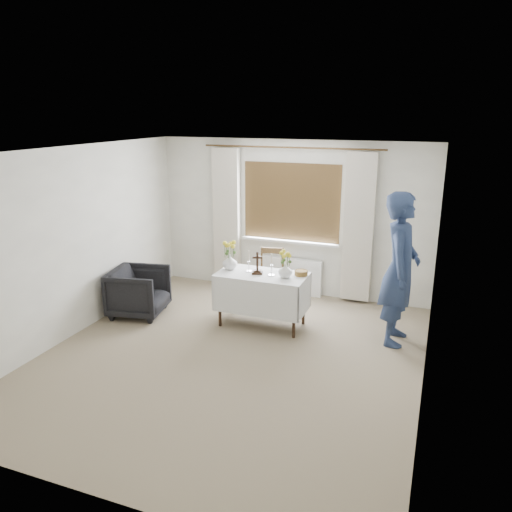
{
  "coord_description": "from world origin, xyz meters",
  "views": [
    {
      "loc": [
        2.26,
        -5.08,
        2.93
      ],
      "look_at": [
        0.01,
        0.84,
        1.07
      ],
      "focal_mm": 35.0,
      "sensor_mm": 36.0,
      "label": 1
    }
  ],
  "objects_px": {
    "altar_table": "(262,300)",
    "wooden_chair": "(271,276)",
    "person": "(400,269)",
    "flower_vase_right": "(285,270)",
    "wooden_cross": "(257,263)",
    "armchair": "(139,292)",
    "flower_vase_left": "(230,262)"
  },
  "relations": [
    {
      "from": "altar_table",
      "to": "wooden_chair",
      "type": "xyz_separation_m",
      "value": [
        -0.18,
        0.89,
        0.05
      ]
    },
    {
      "from": "wooden_cross",
      "to": "altar_table",
      "type": "bearing_deg",
      "value": 1.59
    },
    {
      "from": "person",
      "to": "armchair",
      "type": "bearing_deg",
      "value": 97.74
    },
    {
      "from": "armchair",
      "to": "person",
      "type": "distance_m",
      "value": 3.73
    },
    {
      "from": "altar_table",
      "to": "person",
      "type": "relative_size",
      "value": 0.63
    },
    {
      "from": "flower_vase_right",
      "to": "flower_vase_left",
      "type": "bearing_deg",
      "value": 175.44
    },
    {
      "from": "person",
      "to": "flower_vase_right",
      "type": "relative_size",
      "value": 10.05
    },
    {
      "from": "flower_vase_left",
      "to": "armchair",
      "type": "bearing_deg",
      "value": -166.82
    },
    {
      "from": "person",
      "to": "altar_table",
      "type": "bearing_deg",
      "value": 95.84
    },
    {
      "from": "wooden_chair",
      "to": "flower_vase_left",
      "type": "height_order",
      "value": "flower_vase_left"
    },
    {
      "from": "flower_vase_left",
      "to": "wooden_cross",
      "type": "bearing_deg",
      "value": -7.18
    },
    {
      "from": "altar_table",
      "to": "wooden_cross",
      "type": "relative_size",
      "value": 3.95
    },
    {
      "from": "altar_table",
      "to": "wooden_chair",
      "type": "height_order",
      "value": "wooden_chair"
    },
    {
      "from": "armchair",
      "to": "wooden_cross",
      "type": "relative_size",
      "value": 2.48
    },
    {
      "from": "wooden_chair",
      "to": "wooden_cross",
      "type": "height_order",
      "value": "wooden_cross"
    },
    {
      "from": "altar_table",
      "to": "flower_vase_left",
      "type": "bearing_deg",
      "value": 175.84
    },
    {
      "from": "wooden_chair",
      "to": "flower_vase_right",
      "type": "height_order",
      "value": "flower_vase_right"
    },
    {
      "from": "wooden_cross",
      "to": "wooden_chair",
      "type": "bearing_deg",
      "value": 82.19
    },
    {
      "from": "altar_table",
      "to": "armchair",
      "type": "relative_size",
      "value": 1.59
    },
    {
      "from": "altar_table",
      "to": "armchair",
      "type": "distance_m",
      "value": 1.86
    },
    {
      "from": "altar_table",
      "to": "flower_vase_right",
      "type": "distance_m",
      "value": 0.59
    },
    {
      "from": "altar_table",
      "to": "person",
      "type": "xyz_separation_m",
      "value": [
        1.81,
        0.15,
        0.61
      ]
    },
    {
      "from": "person",
      "to": "wooden_chair",
      "type": "bearing_deg",
      "value": 70.74
    },
    {
      "from": "armchair",
      "to": "wooden_chair",
      "type": "bearing_deg",
      "value": -65.65
    },
    {
      "from": "wooden_chair",
      "to": "wooden_cross",
      "type": "bearing_deg",
      "value": -93.94
    },
    {
      "from": "altar_table",
      "to": "flower_vase_right",
      "type": "xyz_separation_m",
      "value": [
        0.34,
        -0.03,
        0.48
      ]
    },
    {
      "from": "flower_vase_right",
      "to": "person",
      "type": "bearing_deg",
      "value": 7.12
    },
    {
      "from": "person",
      "to": "flower_vase_right",
      "type": "distance_m",
      "value": 1.48
    },
    {
      "from": "wooden_chair",
      "to": "flower_vase_right",
      "type": "distance_m",
      "value": 1.14
    },
    {
      "from": "altar_table",
      "to": "person",
      "type": "distance_m",
      "value": 1.92
    },
    {
      "from": "person",
      "to": "wooden_cross",
      "type": "relative_size",
      "value": 6.32
    },
    {
      "from": "wooden_chair",
      "to": "person",
      "type": "relative_size",
      "value": 0.43
    }
  ]
}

